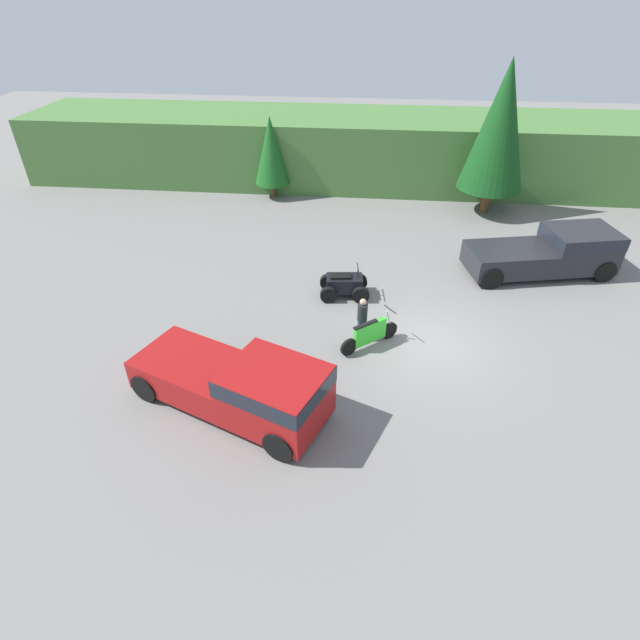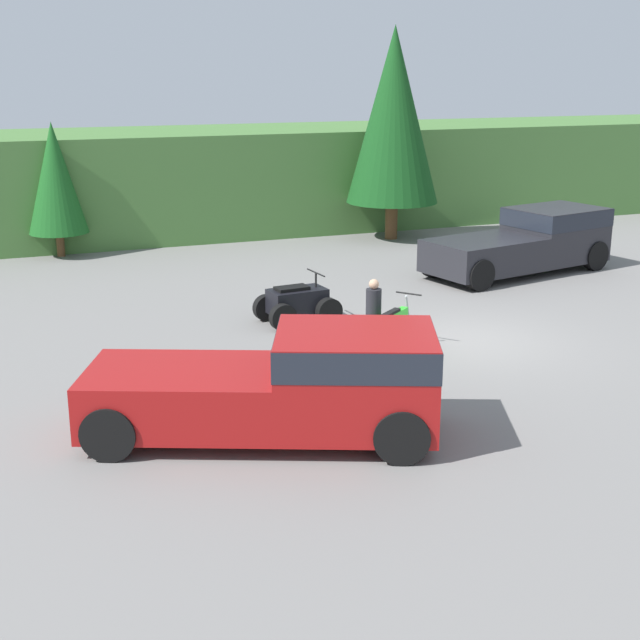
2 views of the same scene
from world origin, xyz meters
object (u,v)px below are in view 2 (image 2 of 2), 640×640
at_px(pickup_truck_second, 531,239).
at_px(rider_person, 373,313).
at_px(pickup_truck_red, 293,382).
at_px(dirt_bike, 392,333).
at_px(quad_atv, 297,304).

distance_m(pickup_truck_second, rider_person, 9.34).
bearing_deg(pickup_truck_red, dirt_bike, 67.09).
bearing_deg(dirt_bike, quad_atv, 69.72).
relative_size(pickup_truck_red, quad_atv, 3.10).
bearing_deg(quad_atv, rider_person, -80.84).
height_order(quad_atv, rider_person, rider_person).
distance_m(dirt_bike, rider_person, 0.59).
bearing_deg(rider_person, pickup_truck_red, -172.46).
xyz_separation_m(pickup_truck_red, pickup_truck_second, (10.71, 9.15, 0.00)).
relative_size(pickup_truck_second, quad_atv, 3.15).
bearing_deg(pickup_truck_second, rider_person, -156.61).
bearing_deg(pickup_truck_red, rider_person, 72.40).
bearing_deg(pickup_truck_second, pickup_truck_red, -151.79).
bearing_deg(rider_person, dirt_bike, -93.08).
xyz_separation_m(pickup_truck_red, quad_atv, (2.38, 6.44, -0.51)).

